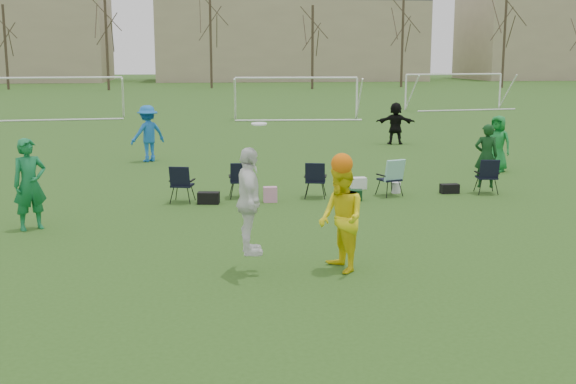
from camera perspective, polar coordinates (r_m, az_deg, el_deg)
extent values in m
plane|color=#2C5119|center=(11.75, 3.41, -7.96)|extent=(260.00, 260.00, 0.00)
imported|color=#136E3A|center=(16.62, -19.73, 0.58)|extent=(0.87, 0.78, 2.01)
imported|color=blue|center=(26.23, -11.01, 4.56)|extent=(1.49, 1.31, 2.00)
imported|color=#157930|center=(24.52, 16.21, 3.70)|extent=(1.04, 1.04, 1.83)
imported|color=black|center=(31.14, 8.49, 5.40)|extent=(1.73, 0.88, 1.78)
imported|color=white|center=(12.42, -3.10, -0.74)|extent=(0.46, 1.10, 1.87)
imported|color=yellow|center=(12.66, 4.22, -2.14)|extent=(0.91, 1.06, 1.89)
sphere|color=orange|center=(12.48, 4.28, 2.23)|extent=(0.38, 0.38, 0.38)
cylinder|color=white|center=(12.31, -2.30, 5.40)|extent=(0.27, 0.27, 0.04)
imported|color=#103B16|center=(20.60, 15.39, 2.78)|extent=(0.72, 0.56, 1.76)
cube|color=black|center=(18.63, -6.30, -0.47)|extent=(0.59, 0.38, 0.30)
cube|color=pink|center=(18.71, -1.41, -0.20)|extent=(0.35, 0.23, 0.40)
cube|color=#0D3215|center=(19.04, 5.20, -0.23)|extent=(0.50, 0.37, 0.28)
cube|color=white|center=(20.69, 5.59, 0.71)|extent=(0.43, 0.32, 0.32)
cylinder|color=white|center=(20.17, 8.52, 0.35)|extent=(0.26, 0.26, 0.30)
cube|color=black|center=(20.40, 12.64, 0.26)|extent=(0.51, 0.28, 0.26)
cube|color=black|center=(18.86, -8.35, 0.64)|extent=(0.73, 0.73, 0.96)
cube|color=black|center=(19.32, -3.82, 0.98)|extent=(0.61, 0.61, 0.96)
cube|color=black|center=(19.29, 2.19, 0.98)|extent=(0.72, 0.72, 0.96)
cube|color=black|center=(19.72, 8.03, 1.09)|extent=(0.76, 0.76, 0.96)
cube|color=black|center=(20.59, 15.42, 1.22)|extent=(0.67, 0.67, 0.96)
cylinder|color=white|center=(45.50, -12.91, 7.32)|extent=(0.12, 0.12, 2.40)
cylinder|color=white|center=(45.62, -17.61, 8.61)|extent=(7.28, 0.76, 0.12)
cylinder|color=white|center=(43.32, -4.21, 7.40)|extent=(0.12, 0.12, 2.40)
cylinder|color=white|center=(43.84, 5.46, 7.42)|extent=(0.12, 0.12, 2.40)
cylinder|color=white|center=(43.37, 0.66, 9.01)|extent=(7.29, 0.63, 0.12)
cylinder|color=white|center=(50.60, 9.29, 7.78)|extent=(0.12, 0.12, 2.40)
cylinder|color=white|center=(54.06, 16.40, 7.67)|extent=(0.12, 0.12, 2.40)
cylinder|color=white|center=(52.18, 13.02, 9.05)|extent=(7.25, 1.13, 0.12)
cylinder|color=#382B21|center=(84.78, -21.42, 10.59)|extent=(0.28, 0.28, 9.00)
cylinder|color=#382B21|center=(79.92, -14.14, 11.47)|extent=(0.28, 0.28, 10.20)
cylinder|color=#382B21|center=(82.46, -6.13, 12.11)|extent=(0.28, 0.28, 11.40)
cylinder|color=#382B21|center=(80.50, 1.95, 11.35)|extent=(0.28, 0.28, 9.00)
cylinder|color=#382B21|center=(85.88, 9.03, 11.59)|extent=(0.28, 0.28, 10.20)
cylinder|color=#382B21|center=(86.86, 16.73, 11.66)|extent=(0.28, 0.28, 11.40)
cube|color=tan|center=(107.86, 0.05, 11.75)|extent=(38.00, 16.00, 11.00)
cube|color=tan|center=(121.25, 21.07, 11.42)|extent=(30.00, 16.00, 13.00)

